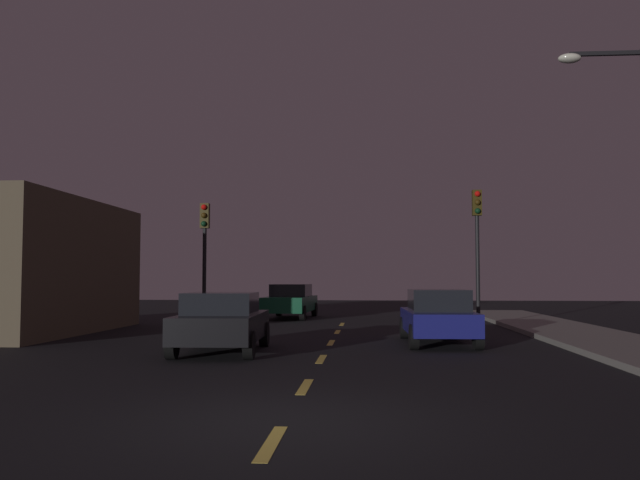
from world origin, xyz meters
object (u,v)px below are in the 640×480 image
car_oncoming_far (290,301)px  traffic_signal_right (477,232)px  car_adjacent_lane (222,322)px  car_stopped_ahead (438,316)px  street_lamp_right (633,168)px  traffic_signal_left (205,240)px

car_oncoming_far → traffic_signal_right: bearing=-41.8°
car_adjacent_lane → car_oncoming_far: 14.19m
car_stopped_ahead → car_adjacent_lane: 6.02m
car_oncoming_far → car_stopped_ahead: bearing=-64.9°
traffic_signal_right → car_oncoming_far: (-7.36, 6.59, -2.65)m
car_stopped_ahead → street_lamp_right: bearing=-24.2°
traffic_signal_right → car_stopped_ahead: (-1.91, -5.04, -2.68)m
car_stopped_ahead → car_oncoming_far: 12.85m
car_adjacent_lane → car_oncoming_far: bearing=90.0°
car_adjacent_lane → street_lamp_right: size_ratio=0.55×
car_stopped_ahead → car_oncoming_far: (-5.45, 11.64, 0.03)m
traffic_signal_left → car_adjacent_lane: traffic_signal_left is taller
car_adjacent_lane → car_stopped_ahead: bearing=25.2°
traffic_signal_right → street_lamp_right: size_ratio=0.66×
car_adjacent_lane → car_oncoming_far: (-0.01, 14.19, 0.04)m
traffic_signal_right → car_oncoming_far: traffic_signal_right is taller
car_oncoming_far → car_adjacent_lane: bearing=-90.0°
traffic_signal_left → traffic_signal_right: size_ratio=0.92×
traffic_signal_left → car_stopped_ahead: size_ratio=1.03×
traffic_signal_left → traffic_signal_right: bearing=0.0°
traffic_signal_left → car_stopped_ahead: 9.60m
car_stopped_ahead → street_lamp_right: (4.52, -2.04, 3.72)m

